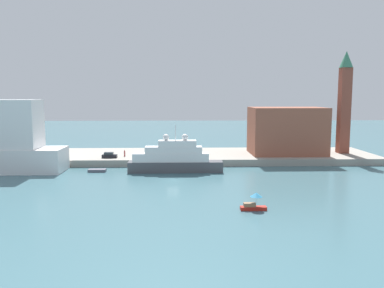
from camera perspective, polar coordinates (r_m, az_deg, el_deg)
The scene contains 10 objects.
ground at distance 83.84m, azimuth -2.73°, elevation -5.29°, with size 400.00×400.00×0.00m, color #3D6670.
quay_dock at distance 110.90m, azimuth -2.46°, elevation -1.79°, with size 110.00×23.36×1.76m, color gray.
large_yacht at distance 92.69m, azimuth -2.60°, elevation -2.20°, with size 22.10×3.83×11.04m.
small_motorboat at distance 63.24m, azimuth 8.92°, elevation -8.34°, with size 4.12×1.91×2.79m.
work_barge at distance 95.69m, azimuth -13.55°, elevation -3.74°, with size 4.09×1.77×0.65m, color #595966.
harbor_building at distance 112.18m, azimuth 13.53°, elevation 1.88°, with size 19.92×13.09×12.86m, color #93513D.
bell_tower at distance 118.17m, azimuth 21.18°, elevation 6.15°, with size 3.71×3.71×28.20m.
parked_car at distance 104.68m, azimuth -11.85°, elevation -1.63°, with size 3.83×1.70×1.46m.
person_figure at distance 106.25m, azimuth -9.71°, elevation -1.35°, with size 0.36×0.36×1.75m.
mooring_bollard at distance 100.51m, azimuth 0.70°, elevation -1.99°, with size 0.39×0.39×0.72m, color black.
Camera 1 is at (1.66, -81.89, 17.90)m, focal length 36.92 mm.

